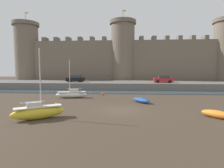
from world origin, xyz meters
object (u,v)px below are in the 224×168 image
car_quay_west (163,79)px  car_quay_east (75,79)px  mooring_buoy_near_channel (57,104)px  mooring_buoy_mid_mud (103,94)px  rowboat_near_channel_left (141,100)px  sailboat_midflat_centre (38,112)px  sailboat_foreground_right (72,94)px  rowboat_midflat_right (217,114)px

car_quay_west → car_quay_east: (-19.97, 0.70, 0.00)m
mooring_buoy_near_channel → car_quay_west: car_quay_west is taller
mooring_buoy_near_channel → car_quay_east: 19.18m
mooring_buoy_near_channel → mooring_buoy_mid_mud: (4.74, 8.99, 0.03)m
rowboat_near_channel_left → sailboat_midflat_centre: bearing=-140.3°
sailboat_foreground_right → rowboat_near_channel_left: 11.16m
mooring_buoy_mid_mud → car_quay_east: car_quay_east is taller
sailboat_foreground_right → car_quay_west: 20.95m
rowboat_midflat_right → mooring_buoy_mid_mud: rowboat_midflat_right is taller
car_quay_east → sailboat_foreground_right: bearing=-76.9°
sailboat_midflat_centre → car_quay_east: size_ratio=1.56×
mooring_buoy_near_channel → sailboat_midflat_centre: bearing=-84.2°
rowboat_midflat_right → sailboat_midflat_centre: bearing=-175.1°
rowboat_midflat_right → car_quay_east: car_quay_east is taller
mooring_buoy_near_channel → mooring_buoy_mid_mud: 10.16m
car_quay_west → sailboat_midflat_centre: bearing=-124.6°
mooring_buoy_near_channel → mooring_buoy_mid_mud: mooring_buoy_mid_mud is taller
sailboat_midflat_centre → car_quay_west: 29.13m
sailboat_foreground_right → sailboat_midflat_centre: size_ratio=0.94×
mooring_buoy_near_channel → rowboat_near_channel_left: bearing=14.0°
sailboat_foreground_right → car_quay_east: (-3.00, 12.87, 1.74)m
rowboat_near_channel_left → car_quay_west: bearing=67.8°
sailboat_midflat_centre → mooring_buoy_near_channel: 5.84m
rowboat_midflat_right → car_quay_west: car_quay_west is taller
rowboat_midflat_right → sailboat_foreground_right: sailboat_foreground_right is taller
sailboat_foreground_right → sailboat_midflat_centre: bearing=-87.9°
sailboat_foreground_right → mooring_buoy_near_channel: sailboat_foreground_right is taller
sailboat_midflat_centre → car_quay_east: 24.93m
rowboat_midflat_right → sailboat_midflat_centre: sailboat_midflat_centre is taller
car_quay_west → mooring_buoy_mid_mud: bearing=-143.5°
rowboat_midflat_right → rowboat_near_channel_left: size_ratio=0.87×
sailboat_midflat_centre → mooring_buoy_mid_mud: size_ratio=14.57×
rowboat_midflat_right → car_quay_west: size_ratio=0.64×
rowboat_near_channel_left → mooring_buoy_near_channel: (-10.81, -2.69, -0.18)m
rowboat_near_channel_left → mooring_buoy_mid_mud: rowboat_near_channel_left is taller
sailboat_foreground_right → car_quay_west: size_ratio=1.46×
sailboat_midflat_centre → car_quay_west: bearing=55.4°
mooring_buoy_mid_mud → rowboat_midflat_right: bearing=-47.2°
rowboat_midflat_right → sailboat_foreground_right: 19.90m
rowboat_midflat_right → sailboat_foreground_right: size_ratio=0.44×
mooring_buoy_mid_mud → car_quay_east: (-7.59, 9.85, 2.11)m
sailboat_foreground_right → rowboat_near_channel_left: size_ratio=1.97×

